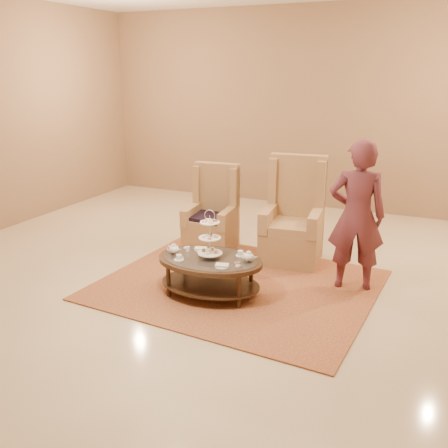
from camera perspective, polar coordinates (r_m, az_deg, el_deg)
The scene contains 8 objects.
ground at distance 5.88m, azimuth -1.06°, elevation -7.11°, with size 8.00×8.00×0.00m, color beige.
ceiling at distance 5.88m, azimuth -1.06°, elevation -7.11°, with size 8.00×8.00×0.02m, color silver.
wall_back at distance 9.16m, azimuth 9.91°, elevation 12.79°, with size 8.00×0.04×3.50m, color #8E6C4D.
rug at distance 5.90m, azimuth 1.59°, elevation -6.94°, with size 3.21×2.74×0.02m.
tea_table at distance 5.53m, azimuth -1.60°, elevation -4.69°, with size 1.24×0.90×1.00m.
armchair_left at distance 6.98m, azimuth -1.30°, elevation 0.38°, with size 0.69×0.72×1.19m.
armchair_right at distance 6.62m, azimuth 7.92°, elevation -0.20°, with size 0.82×0.84×1.37m.
person at distance 5.74m, azimuth 14.92°, elevation 0.86°, with size 0.71×0.55×1.73m.
Camera 1 is at (2.30, -4.84, 2.43)m, focal length 40.00 mm.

